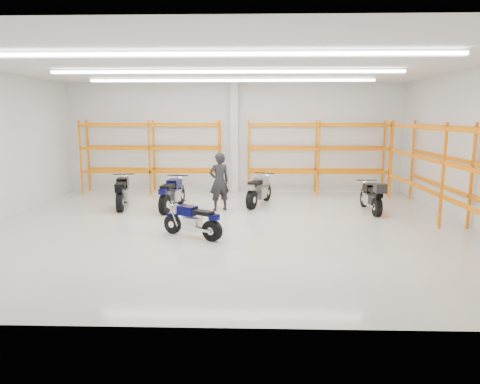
{
  "coord_description": "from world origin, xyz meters",
  "views": [
    {
      "loc": [
        0.73,
        -12.0,
        3.17
      ],
      "look_at": [
        0.38,
        0.5,
        0.94
      ],
      "focal_mm": 32.0,
      "sensor_mm": 36.0,
      "label": 1
    }
  ],
  "objects_px": {
    "structural_column": "(234,138)",
    "motorcycle_back_c": "(259,191)",
    "standing_man": "(219,182)",
    "motorcycle_back_a": "(122,193)",
    "motorcycle_main": "(194,222)",
    "motorcycle_back_b": "(172,195)",
    "motorcycle_back_d": "(372,197)"
  },
  "relations": [
    {
      "from": "motorcycle_back_a",
      "to": "motorcycle_back_d",
      "type": "height_order",
      "value": "motorcycle_back_a"
    },
    {
      "from": "standing_man",
      "to": "motorcycle_back_a",
      "type": "bearing_deg",
      "value": -30.9
    },
    {
      "from": "standing_man",
      "to": "motorcycle_main",
      "type": "bearing_deg",
      "value": 57.26
    },
    {
      "from": "motorcycle_back_d",
      "to": "standing_man",
      "type": "xyz_separation_m",
      "value": [
        -5.08,
        0.25,
        0.45
      ]
    },
    {
      "from": "motorcycle_main",
      "to": "motorcycle_back_b",
      "type": "distance_m",
      "value": 3.58
    },
    {
      "from": "motorcycle_back_a",
      "to": "motorcycle_back_c",
      "type": "relative_size",
      "value": 1.05
    },
    {
      "from": "motorcycle_back_b",
      "to": "standing_man",
      "type": "xyz_separation_m",
      "value": [
        1.63,
        0.01,
        0.46
      ]
    },
    {
      "from": "motorcycle_back_b",
      "to": "structural_column",
      "type": "relative_size",
      "value": 0.51
    },
    {
      "from": "motorcycle_main",
      "to": "structural_column",
      "type": "relative_size",
      "value": 0.37
    },
    {
      "from": "motorcycle_main",
      "to": "motorcycle_back_b",
      "type": "relative_size",
      "value": 0.74
    },
    {
      "from": "motorcycle_back_b",
      "to": "motorcycle_back_c",
      "type": "bearing_deg",
      "value": 15.79
    },
    {
      "from": "motorcycle_back_c",
      "to": "motorcycle_back_b",
      "type": "bearing_deg",
      "value": -164.21
    },
    {
      "from": "motorcycle_back_b",
      "to": "motorcycle_back_a",
      "type": "bearing_deg",
      "value": 170.19
    },
    {
      "from": "motorcycle_back_a",
      "to": "structural_column",
      "type": "height_order",
      "value": "structural_column"
    },
    {
      "from": "motorcycle_main",
      "to": "structural_column",
      "type": "bearing_deg",
      "value": 83.66
    },
    {
      "from": "standing_man",
      "to": "structural_column",
      "type": "distance_m",
      "value": 3.83
    },
    {
      "from": "motorcycle_back_d",
      "to": "structural_column",
      "type": "height_order",
      "value": "structural_column"
    },
    {
      "from": "motorcycle_back_b",
      "to": "motorcycle_main",
      "type": "bearing_deg",
      "value": -70.08
    },
    {
      "from": "motorcycle_main",
      "to": "motorcycle_back_d",
      "type": "height_order",
      "value": "motorcycle_back_d"
    },
    {
      "from": "motorcycle_back_c",
      "to": "standing_man",
      "type": "distance_m",
      "value": 1.64
    },
    {
      "from": "structural_column",
      "to": "standing_man",
      "type": "bearing_deg",
      "value": -95.82
    },
    {
      "from": "motorcycle_back_a",
      "to": "standing_man",
      "type": "height_order",
      "value": "standing_man"
    },
    {
      "from": "structural_column",
      "to": "motorcycle_main",
      "type": "bearing_deg",
      "value": -96.34
    },
    {
      "from": "structural_column",
      "to": "motorcycle_back_c",
      "type": "bearing_deg",
      "value": -70.63
    },
    {
      "from": "motorcycle_back_a",
      "to": "motorcycle_back_b",
      "type": "xyz_separation_m",
      "value": [
        1.79,
        -0.31,
        0.0
      ]
    },
    {
      "from": "motorcycle_back_a",
      "to": "standing_man",
      "type": "bearing_deg",
      "value": -5.05
    },
    {
      "from": "motorcycle_back_d",
      "to": "standing_man",
      "type": "bearing_deg",
      "value": 177.22
    },
    {
      "from": "motorcycle_back_b",
      "to": "motorcycle_back_c",
      "type": "xyz_separation_m",
      "value": [
        2.97,
        0.84,
        -0.01
      ]
    },
    {
      "from": "standing_man",
      "to": "structural_column",
      "type": "relative_size",
      "value": 0.44
    },
    {
      "from": "motorcycle_back_a",
      "to": "motorcycle_back_c",
      "type": "distance_m",
      "value": 4.79
    },
    {
      "from": "motorcycle_back_b",
      "to": "motorcycle_back_c",
      "type": "height_order",
      "value": "motorcycle_back_b"
    },
    {
      "from": "motorcycle_back_c",
      "to": "motorcycle_back_d",
      "type": "relative_size",
      "value": 1.01
    }
  ]
}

